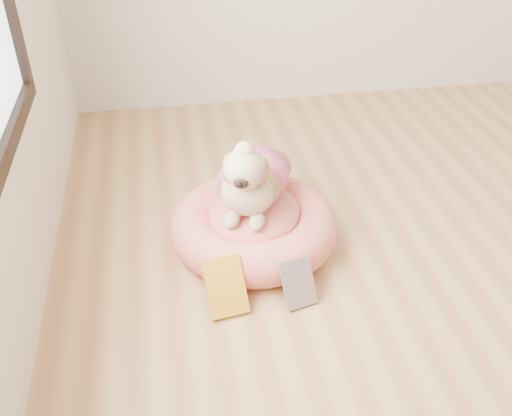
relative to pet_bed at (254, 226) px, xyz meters
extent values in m
cylinder|color=#E37259|center=(0.00, 0.00, -0.03)|extent=(0.50, 0.50, 0.10)
torus|color=#E37259|center=(0.00, 0.00, 0.00)|extent=(0.69, 0.69, 0.18)
cylinder|color=#E37259|center=(0.00, 0.00, 0.05)|extent=(0.36, 0.36, 0.09)
cube|color=yellow|center=(-0.16, -0.35, 0.01)|extent=(0.16, 0.16, 0.18)
cube|color=silver|center=(0.10, -0.36, 0.00)|extent=(0.14, 0.13, 0.16)
camera|label=1|loc=(-0.32, -1.84, 1.40)|focal=40.00mm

